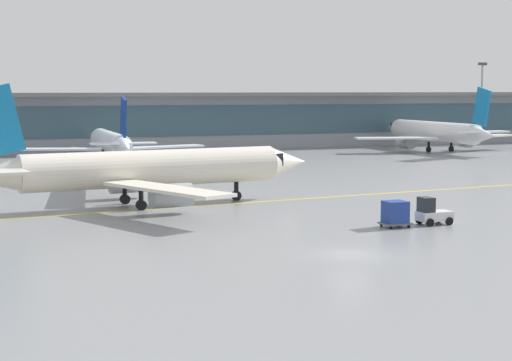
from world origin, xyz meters
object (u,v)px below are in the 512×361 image
taxiing_regional_jet (149,170)px  baggage_tug (432,213)px  cargo_dolly_lead (395,213)px  apron_light_mast_1 (482,100)px  gate_airplane_2 (435,132)px  gate_airplane_1 (111,142)px

taxiing_regional_jet → baggage_tug: bearing=-51.5°
cargo_dolly_lead → taxiing_regional_jet: bearing=128.0°
baggage_tug → apron_light_mast_1: apron_light_mast_1 is taller
gate_airplane_2 → taxiing_regional_jet: size_ratio=0.99×
taxiing_regional_jet → cargo_dolly_lead: 22.87m
gate_airplane_1 → baggage_tug: 63.84m
gate_airplane_1 → baggage_tug: gate_airplane_1 is taller
gate_airplane_2 → apron_light_mast_1: bearing=-56.7°
gate_airplane_1 → apron_light_mast_1: bearing=-76.4°
gate_airplane_1 → taxiing_regional_jet: 45.34m
gate_airplane_2 → taxiing_regional_jet: 76.59m
apron_light_mast_1 → taxiing_regional_jet: bearing=-142.5°
gate_airplane_1 → cargo_dolly_lead: size_ratio=13.34×
baggage_tug → cargo_dolly_lead: bearing=180.0°
gate_airplane_2 → baggage_tug: size_ratio=12.12×
gate_airplane_2 → apron_light_mast_1: size_ratio=2.12×
baggage_tug → taxiing_regional_jet: bearing=133.8°
gate_airplane_1 → baggage_tug: (11.82, -62.70, -1.92)m
taxiing_regional_jet → cargo_dolly_lead: taxiing_regional_jet is taller
gate_airplane_1 → apron_light_mast_1: size_ratio=1.89×
taxiing_regional_jet → cargo_dolly_lead: (14.26, -17.76, -2.13)m
taxiing_regional_jet → apron_light_mast_1: (76.40, 58.59, 4.99)m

